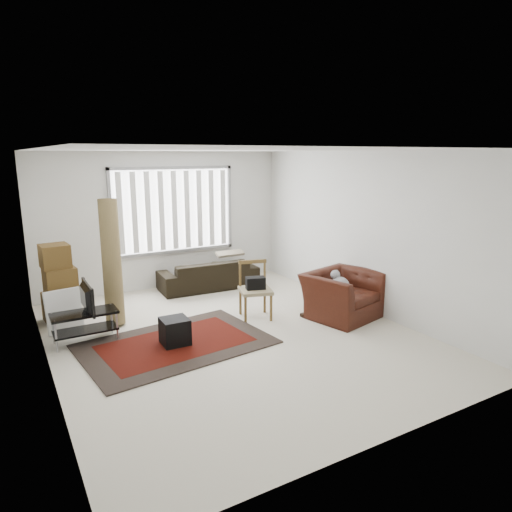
{
  "coord_description": "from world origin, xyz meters",
  "views": [
    {
      "loc": [
        -2.89,
        -5.69,
        2.65
      ],
      "look_at": [
        0.66,
        0.48,
        1.05
      ],
      "focal_mm": 32.0,
      "sensor_mm": 36.0,
      "label": 1
    }
  ],
  "objects": [
    {
      "name": "white_flatpack",
      "position": [
        -2.15,
        1.41,
        0.33
      ],
      "size": [
        0.54,
        0.28,
        0.66
      ],
      "primitive_type": "cube",
      "rotation": [
        -0.2,
        0.0,
        0.14
      ],
      "color": "silver",
      "rests_on": "ground"
    },
    {
      "name": "rolled_rug",
      "position": [
        -1.39,
        1.46,
        0.99
      ],
      "size": [
        0.41,
        0.67,
        1.99
      ],
      "primitive_type": "cylinder",
      "rotation": [
        -0.17,
        0.0,
        -0.2
      ],
      "color": "brown",
      "rests_on": "ground"
    },
    {
      "name": "sofa",
      "position": [
        0.69,
        2.45,
        0.38
      ],
      "size": [
        2.0,
        0.95,
        0.75
      ],
      "primitive_type": "imported",
      "rotation": [
        0.0,
        0.0,
        3.09
      ],
      "color": "black",
      "rests_on": "ground"
    },
    {
      "name": "armchair",
      "position": [
        1.93,
        -0.17,
        0.43
      ],
      "size": [
        1.36,
        1.25,
        0.86
      ],
      "rotation": [
        0.0,
        0.0,
        0.24
      ],
      "color": "#39140B",
      "rests_on": "ground"
    },
    {
      "name": "room",
      "position": [
        0.03,
        0.51,
        1.76
      ],
      "size": [
        6.0,
        6.02,
        2.71
      ],
      "color": "beige",
      "rests_on": "ground"
    },
    {
      "name": "side_chair",
      "position": [
        0.67,
        0.52,
        0.51
      ],
      "size": [
        0.62,
        0.62,
        0.93
      ],
      "rotation": [
        0.0,
        0.0,
        -0.29
      ],
      "color": "#827655",
      "rests_on": "ground"
    },
    {
      "name": "subwoofer",
      "position": [
        -0.87,
        0.11,
        0.21
      ],
      "size": [
        0.38,
        0.38,
        0.37
      ],
      "primitive_type": "cube",
      "rotation": [
        0.0,
        0.0,
        -0.03
      ],
      "color": "black",
      "rests_on": "persian_rug"
    },
    {
      "name": "tv_stand",
      "position": [
        -1.95,
        0.84,
        0.33
      ],
      "size": [
        0.91,
        0.41,
        0.45
      ],
      "color": "black",
      "rests_on": "ground"
    },
    {
      "name": "moving_boxes",
      "position": [
        -2.13,
        1.96,
        0.58
      ],
      "size": [
        0.55,
        0.52,
        1.25
      ],
      "color": "brown",
      "rests_on": "ground"
    },
    {
      "name": "persian_rug",
      "position": [
        -0.86,
        0.11,
        0.01
      ],
      "size": [
        2.72,
        1.97,
        0.02
      ],
      "color": "black",
      "rests_on": "ground"
    },
    {
      "name": "tv",
      "position": [
        -1.95,
        0.84,
        0.66
      ],
      "size": [
        0.1,
        0.73,
        0.42
      ],
      "primitive_type": "imported",
      "rotation": [
        0.0,
        0.0,
        1.57
      ],
      "color": "black",
      "rests_on": "tv_stand"
    }
  ]
}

